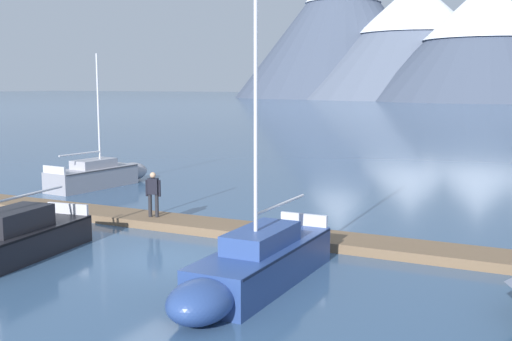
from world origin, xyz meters
TOP-DOWN VIEW (x-y plane):
  - ground_plane at (0.00, 0.00)m, footprint 700.00×700.00m
  - mountain_west_summit at (-74.97, 221.64)m, footprint 83.07×83.07m
  - mountain_central_massif at (-45.18, 214.81)m, footprint 87.89×87.89m
  - mountain_shoulder_ridge at (-18.74, 196.18)m, footprint 74.20×74.20m
  - dock at (0.00, 4.00)m, footprint 29.47×2.30m
  - sailboat_nearest_berth at (-11.07, 9.97)m, footprint 2.05×6.41m
  - sailboat_second_berth at (-4.04, -2.18)m, footprint 2.44×6.30m
  - sailboat_mid_dock_port at (3.65, -1.11)m, footprint 1.79×7.01m
  - person_on_dock at (-3.22, 3.87)m, footprint 0.57×0.33m

SIDE VIEW (x-z plane):
  - ground_plane at x=0.00m, z-range 0.00..0.00m
  - dock at x=0.00m, z-range -0.01..0.29m
  - sailboat_second_berth at x=-4.04m, z-range -3.18..4.38m
  - sailboat_nearest_berth at x=-11.07m, z-range -2.77..3.99m
  - sailboat_mid_dock_port at x=3.65m, z-range -3.90..5.17m
  - person_on_dock at x=-3.22m, z-range 0.42..2.11m
  - mountain_shoulder_ridge at x=-18.74m, z-range 1.08..38.07m
  - mountain_central_massif at x=-45.18m, z-range 1.04..42.52m
  - mountain_west_summit at x=-74.97m, z-range 0.69..54.62m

